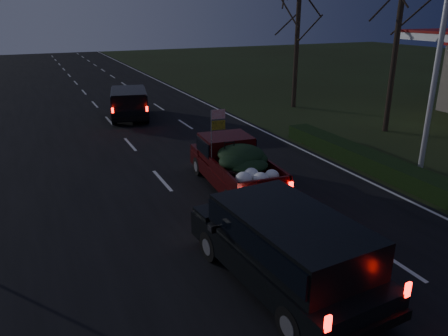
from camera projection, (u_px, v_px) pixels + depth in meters
name	position (u px, v px, depth m)	size (l,w,h in m)	color
ground	(218.00, 244.00, 11.56)	(120.00, 120.00, 0.00)	black
road_asphalt	(218.00, 244.00, 11.55)	(14.00, 120.00, 0.02)	black
hedge_row	(369.00, 160.00, 17.07)	(1.00, 10.00, 0.60)	black
light_pole	(444.00, 21.00, 15.12)	(0.50, 0.90, 9.16)	silver
bare_tree_far	(298.00, 21.00, 26.25)	(3.60, 3.60, 7.00)	black
pickup_truck	(235.00, 162.00, 14.97)	(2.17, 4.89, 2.50)	#400809
lead_suv	(129.00, 101.00, 24.68)	(2.86, 4.97, 1.34)	black
rear_suv	(287.00, 243.00, 9.43)	(2.60, 5.20, 1.45)	black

